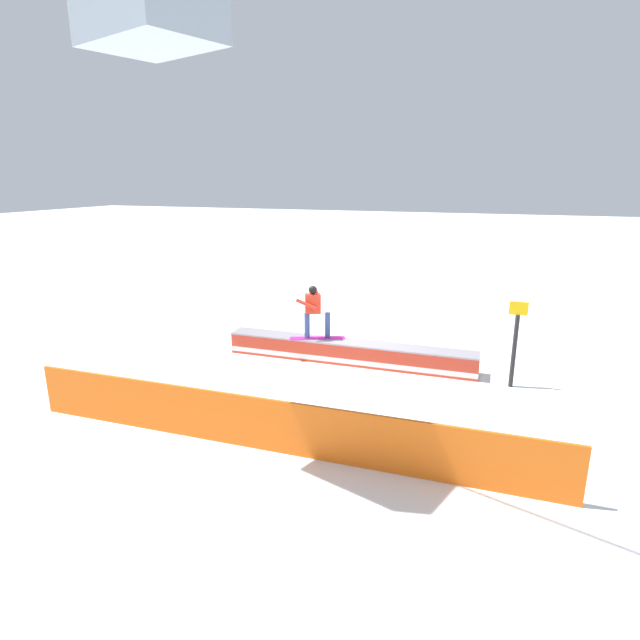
{
  "coord_description": "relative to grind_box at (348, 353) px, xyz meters",
  "views": [
    {
      "loc": [
        -3.55,
        12.12,
        4.69
      ],
      "look_at": [
        0.43,
        1.01,
        1.39
      ],
      "focal_mm": 28.75,
      "sensor_mm": 36.0,
      "label": 1
    }
  ],
  "objects": [
    {
      "name": "snowboarder",
      "position": [
        0.93,
        0.05,
        1.09
      ],
      "size": [
        1.44,
        0.83,
        1.42
      ],
      "color": "#C11F91",
      "rests_on": "grind_box"
    },
    {
      "name": "grind_box",
      "position": [
        0.0,
        0.0,
        0.0
      ],
      "size": [
        6.55,
        0.72,
        0.58
      ],
      "color": "red",
      "rests_on": "ground_plane"
    },
    {
      "name": "safety_fence",
      "position": [
        0.0,
        4.75,
        0.23
      ],
      "size": [
        9.99,
        0.21,
        0.99
      ],
      "primitive_type": "cube",
      "rotation": [
        0.0,
        0.0,
        0.02
      ],
      "color": "orange",
      "rests_on": "ground_plane"
    },
    {
      "name": "ground_plane",
      "position": [
        0.0,
        0.0,
        -0.26
      ],
      "size": [
        120.0,
        120.0,
        0.0
      ],
      "primitive_type": "plane",
      "color": "white"
    },
    {
      "name": "trail_marker",
      "position": [
        -3.99,
        0.24,
        0.82
      ],
      "size": [
        0.4,
        0.1,
        2.02
      ],
      "color": "#262628",
      "rests_on": "ground_plane"
    }
  ]
}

